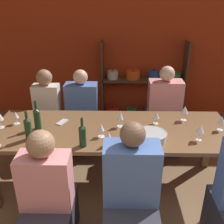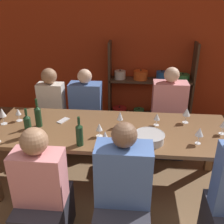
# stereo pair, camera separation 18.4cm
# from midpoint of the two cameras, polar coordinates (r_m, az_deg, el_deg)

# --- Properties ---
(wall_back_red) EXTENTS (8.80, 0.06, 2.70)m
(wall_back_red) POSITION_cam_midpoint_polar(r_m,az_deg,el_deg) (4.62, 1.86, 15.69)
(wall_back_red) COLOR #B23819
(wall_back_red) RESTS_ON ground_plane
(shelf_unit) EXTENTS (1.45, 0.30, 1.33)m
(shelf_unit) POSITION_cam_midpoint_polar(r_m,az_deg,el_deg) (4.67, 5.38, 4.57)
(shelf_unit) COLOR #4C3828
(shelf_unit) RESTS_ON ground_plane
(dining_table) EXTENTS (2.56, 0.92, 0.74)m
(dining_table) POSITION_cam_midpoint_polar(r_m,az_deg,el_deg) (2.85, -1.89, -5.06)
(dining_table) COLOR brown
(dining_table) RESTS_ON ground_plane
(mixing_bowl) EXTENTS (0.30, 0.30, 0.09)m
(mixing_bowl) POSITION_cam_midpoint_polar(r_m,az_deg,el_deg) (2.60, 6.59, -5.23)
(mixing_bowl) COLOR #B7BABC
(mixing_bowl) RESTS_ON dining_table
(wine_bottle_green) EXTENTS (0.07, 0.07, 0.30)m
(wine_bottle_green) POSITION_cam_midpoint_polar(r_m,az_deg,el_deg) (2.48, -8.56, -5.02)
(wine_bottle_green) COLOR #19381E
(wine_bottle_green) RESTS_ON dining_table
(wine_bottle_dark) EXTENTS (0.07, 0.07, 0.32)m
(wine_bottle_dark) POSITION_cam_midpoint_polar(r_m,az_deg,el_deg) (2.89, -17.75, -1.28)
(wine_bottle_dark) COLOR #19381E
(wine_bottle_dark) RESTS_ON dining_table
(wine_bottle_amber) EXTENTS (0.07, 0.07, 0.30)m
(wine_bottle_amber) POSITION_cam_midpoint_polar(r_m,az_deg,el_deg) (2.72, -19.67, -3.34)
(wine_bottle_amber) COLOR #19381E
(wine_bottle_amber) RESTS_ON dining_table
(wine_glass_empty_a) EXTENTS (0.07, 0.07, 0.15)m
(wine_glass_empty_a) POSITION_cam_midpoint_polar(r_m,az_deg,el_deg) (2.60, -17.00, -4.62)
(wine_glass_empty_a) COLOR white
(wine_glass_empty_a) RESTS_ON dining_table
(wine_glass_red_a) EXTENTS (0.08, 0.08, 0.18)m
(wine_glass_red_a) POSITION_cam_midpoint_polar(r_m,az_deg,el_deg) (3.02, 13.91, 0.38)
(wine_glass_red_a) COLOR white
(wine_glass_red_a) RESTS_ON dining_table
(wine_glass_empty_c) EXTENTS (0.08, 0.08, 0.17)m
(wine_glass_empty_c) POSITION_cam_midpoint_polar(r_m,az_deg,el_deg) (2.65, 16.82, -3.59)
(wine_glass_empty_c) COLOR white
(wine_glass_empty_c) RESTS_ON dining_table
(wine_glass_empty_d) EXTENTS (0.07, 0.07, 0.15)m
(wine_glass_empty_d) POSITION_cam_midpoint_polar(r_m,az_deg,el_deg) (3.09, -21.89, -0.68)
(wine_glass_empty_d) COLOR white
(wine_glass_empty_d) RESTS_ON dining_table
(wine_glass_white_a) EXTENTS (0.07, 0.07, 0.18)m
(wine_glass_white_a) POSITION_cam_midpoint_polar(r_m,az_deg,el_deg) (2.79, -0.05, -0.91)
(wine_glass_white_a) COLOR white
(wine_glass_white_a) RESTS_ON dining_table
(wine_glass_empty_e) EXTENTS (0.07, 0.07, 0.15)m
(wine_glass_empty_e) POSITION_cam_midpoint_polar(r_m,az_deg,el_deg) (2.47, -2.93, -5.26)
(wine_glass_empty_e) COLOR white
(wine_glass_empty_e) RESTS_ON dining_table
(wine_glass_white_b) EXTENTS (0.07, 0.07, 0.14)m
(wine_glass_white_b) POSITION_cam_midpoint_polar(r_m,az_deg,el_deg) (2.90, 7.85, -0.84)
(wine_glass_white_b) COLOR white
(wine_glass_white_b) RESTS_ON dining_table
(wine_glass_red_d) EXTENTS (0.07, 0.07, 0.16)m
(wine_glass_red_d) POSITION_cam_midpoint_polar(r_m,az_deg,el_deg) (2.93, 21.15, -1.79)
(wine_glass_red_d) COLOR white
(wine_glass_red_d) RESTS_ON dining_table
(wine_glass_empty_f) EXTENTS (0.07, 0.07, 0.15)m
(wine_glass_empty_f) POSITION_cam_midpoint_polar(r_m,az_deg,el_deg) (2.62, -4.41, -3.47)
(wine_glass_empty_f) COLOR white
(wine_glass_empty_f) RESTS_ON dining_table
(cell_phone) EXTENTS (0.13, 0.17, 0.01)m
(cell_phone) POSITION_cam_midpoint_polar(r_m,az_deg,el_deg) (3.01, -12.52, -2.17)
(cell_phone) COLOR silver
(cell_phone) RESTS_ON dining_table
(person_far_a) EXTENTS (0.34, 0.43, 1.18)m
(person_far_a) POSITION_cam_midpoint_polar(r_m,az_deg,el_deg) (3.73, -14.91, -2.07)
(person_far_a) COLOR #2D2D38
(person_far_a) RESTS_ON ground_plane
(person_near_b) EXTENTS (0.42, 0.53, 1.14)m
(person_near_b) POSITION_cam_midpoint_polar(r_m,az_deg,el_deg) (2.46, -15.82, -18.97)
(person_near_b) COLOR #2D2D38
(person_near_b) RESTS_ON ground_plane
(person_far_b) EXTENTS (0.43, 0.54, 1.16)m
(person_far_b) POSITION_cam_midpoint_polar(r_m,az_deg,el_deg) (3.73, -7.81, -1.94)
(person_far_b) COLOR #2D2D38
(person_far_b) RESTS_ON ground_plane
(person_near_c) EXTENTS (0.45, 0.56, 1.21)m
(person_near_c) POSITION_cam_midpoint_polar(r_m,az_deg,el_deg) (2.36, 1.61, -19.38)
(person_near_c) COLOR #2D2D38
(person_near_c) RESTS_ON ground_plane
(person_far_c) EXTENTS (0.45, 0.56, 1.21)m
(person_far_c) POSITION_cam_midpoint_polar(r_m,az_deg,el_deg) (3.71, 9.64, -1.85)
(person_far_c) COLOR #2D2D38
(person_far_c) RESTS_ON ground_plane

